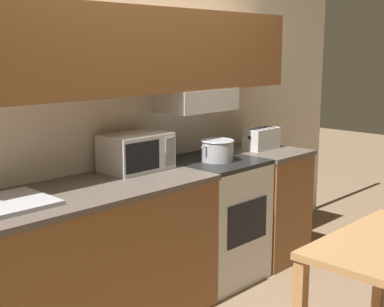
{
  "coord_description": "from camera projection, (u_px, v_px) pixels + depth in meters",
  "views": [
    {
      "loc": [
        -2.32,
        -2.87,
        1.7
      ],
      "look_at": [
        0.05,
        -0.59,
        1.05
      ],
      "focal_mm": 50.0,
      "sensor_mm": 36.0,
      "label": 1
    }
  ],
  "objects": [
    {
      "name": "wall_back",
      "position": [
        132.0,
        86.0,
        3.61
      ],
      "size": [
        5.16,
        0.38,
        2.55
      ],
      "color": "silver",
      "rests_on": "ground_plane"
    },
    {
      "name": "ground_plane",
      "position": [
        130.0,
        284.0,
        3.92
      ],
      "size": [
        16.0,
        16.0,
        0.0
      ],
      "primitive_type": "plane",
      "color": "#7F664C"
    },
    {
      "name": "microwave",
      "position": [
        136.0,
        152.0,
        3.54
      ],
      "size": [
        0.45,
        0.3,
        0.24
      ],
      "color": "silver",
      "rests_on": "lower_counter_main"
    },
    {
      "name": "stove_range",
      "position": [
        213.0,
        219.0,
        3.99
      ],
      "size": [
        0.62,
        0.66,
        0.9
      ],
      "color": "silver",
      "rests_on": "ground_plane"
    },
    {
      "name": "lower_counter_right_stub",
      "position": [
        260.0,
        203.0,
        4.39
      ],
      "size": [
        0.54,
        0.69,
        0.9
      ],
      "color": "brown",
      "rests_on": "ground_plane"
    },
    {
      "name": "cooking_pot",
      "position": [
        217.0,
        150.0,
        3.84
      ],
      "size": [
        0.32,
        0.24,
        0.15
      ],
      "color": "#B7BABF",
      "rests_on": "stove_range"
    },
    {
      "name": "toaster",
      "position": [
        262.0,
        138.0,
        4.31
      ],
      "size": [
        0.32,
        0.16,
        0.17
      ],
      "color": "silver",
      "rests_on": "lower_counter_right_stub"
    },
    {
      "name": "lower_counter_main",
      "position": [
        88.0,
        261.0,
        3.19
      ],
      "size": [
        1.62,
        0.69,
        0.9
      ],
      "color": "brown",
      "rests_on": "ground_plane"
    },
    {
      "name": "sink_basin",
      "position": [
        4.0,
        203.0,
        2.74
      ],
      "size": [
        0.47,
        0.42,
        0.22
      ],
      "color": "#B7BABF",
      "rests_on": "lower_counter_main"
    }
  ]
}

